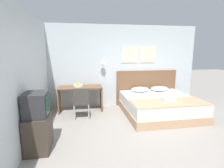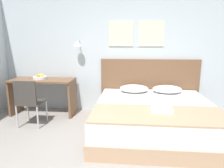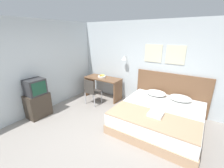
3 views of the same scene
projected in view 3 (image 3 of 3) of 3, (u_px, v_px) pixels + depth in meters
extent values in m
plane|color=gray|center=(92.00, 144.00, 3.22)|extent=(24.00, 24.00, 0.00)
cube|color=silver|center=(142.00, 64.00, 4.81)|extent=(5.32, 0.06, 2.65)
cube|color=beige|center=(153.00, 53.00, 4.48)|extent=(0.52, 0.02, 0.52)
cube|color=beige|center=(175.00, 55.00, 4.15)|extent=(0.52, 0.02, 0.52)
cylinder|color=#B2B2B7|center=(126.00, 56.00, 4.94)|extent=(0.02, 0.16, 0.02)
cone|color=white|center=(124.00, 58.00, 4.88)|extent=(0.17, 0.17, 0.12)
cube|color=silver|center=(14.00, 72.00, 3.80)|extent=(0.06, 5.52, 2.65)
cube|color=tan|center=(158.00, 122.00, 3.83)|extent=(1.98, 2.01, 0.22)
cube|color=white|center=(159.00, 113.00, 3.75)|extent=(1.94, 1.97, 0.30)
cube|color=brown|center=(170.00, 92.00, 4.50)|extent=(2.10, 0.06, 1.17)
ellipsoid|color=white|center=(156.00, 93.00, 4.43)|extent=(0.59, 0.44, 0.15)
ellipsoid|color=white|center=(180.00, 98.00, 4.08)|extent=(0.59, 0.44, 0.15)
cube|color=tan|center=(152.00, 118.00, 3.24)|extent=(1.92, 0.80, 0.02)
cube|color=white|center=(156.00, 114.00, 3.31)|extent=(0.31, 0.30, 0.06)
cube|color=brown|center=(103.00, 78.00, 5.34)|extent=(1.31, 0.58, 0.03)
cube|color=brown|center=(90.00, 85.00, 5.80)|extent=(0.04, 0.53, 0.73)
cube|color=brown|center=(118.00, 92.00, 5.14)|extent=(0.04, 0.53, 0.73)
cube|color=#3D3833|center=(93.00, 91.00, 4.98)|extent=(0.43, 0.43, 0.02)
cube|color=#3D3833|center=(89.00, 87.00, 4.75)|extent=(0.39, 0.03, 0.43)
cylinder|color=#B7B7BC|center=(93.00, 94.00, 5.30)|extent=(0.03, 0.03, 0.42)
cylinder|color=#B7B7BC|center=(102.00, 97.00, 5.10)|extent=(0.03, 0.03, 0.42)
cylinder|color=#B7B7BC|center=(85.00, 98.00, 5.00)|extent=(0.03, 0.03, 0.42)
cylinder|color=#B7B7BC|center=(94.00, 101.00, 4.80)|extent=(0.03, 0.03, 0.42)
cylinder|color=silver|center=(102.00, 77.00, 5.37)|extent=(0.28, 0.28, 0.05)
sphere|color=#B2C156|center=(103.00, 76.00, 5.31)|extent=(0.07, 0.07, 0.07)
ellipsoid|color=yellow|center=(103.00, 75.00, 5.40)|extent=(0.18, 0.12, 0.06)
sphere|color=orange|center=(101.00, 76.00, 5.32)|extent=(0.08, 0.08, 0.08)
cube|color=#3D3328|center=(38.00, 105.00, 4.24)|extent=(0.42, 0.60, 0.67)
cube|color=#2D2D30|center=(35.00, 87.00, 4.06)|extent=(0.40, 0.48, 0.43)
cube|color=#194733|center=(39.00, 88.00, 3.95)|extent=(0.01, 0.39, 0.34)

